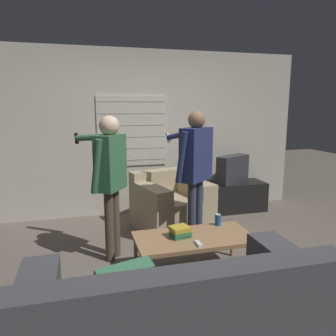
% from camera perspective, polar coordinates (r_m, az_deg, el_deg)
% --- Properties ---
extents(ground_plane, '(16.00, 16.00, 0.00)m').
position_cam_1_polar(ground_plane, '(3.63, 2.07, -17.13)').
color(ground_plane, '#665B51').
extents(wall_back, '(5.20, 0.08, 2.55)m').
position_cam_1_polar(wall_back, '(5.19, -4.59, 6.07)').
color(wall_back, '#BCB7A8').
rests_on(wall_back, ground_plane).
extents(couch_blue, '(1.94, 0.87, 0.83)m').
position_cam_1_polar(couch_blue, '(2.33, 1.54, -25.33)').
color(couch_blue, '#424247').
rests_on(couch_blue, ground_plane).
extents(armchair_beige, '(1.11, 1.07, 0.78)m').
position_cam_1_polar(armchair_beige, '(4.63, 0.46, -6.42)').
color(armchair_beige, tan).
rests_on(armchair_beige, ground_plane).
extents(coffee_table, '(1.19, 0.60, 0.40)m').
position_cam_1_polar(coffee_table, '(3.40, 4.58, -12.31)').
color(coffee_table, '#9E754C').
rests_on(coffee_table, ground_plane).
extents(tv_stand, '(1.08, 0.46, 0.47)m').
position_cam_1_polar(tv_stand, '(5.49, 11.02, -4.90)').
color(tv_stand, black).
rests_on(tv_stand, ground_plane).
extents(tv, '(0.65, 0.48, 0.45)m').
position_cam_1_polar(tv, '(5.38, 11.17, -0.20)').
color(tv, '#2D2D33').
rests_on(tv, tv_stand).
extents(person_left_standing, '(0.56, 0.74, 1.60)m').
position_cam_1_polar(person_left_standing, '(3.59, -10.13, -0.45)').
color(person_left_standing, '#4C4233').
rests_on(person_left_standing, ground_plane).
extents(person_right_standing, '(0.53, 0.85, 1.64)m').
position_cam_1_polar(person_right_standing, '(3.87, 4.75, 1.02)').
color(person_right_standing, '#33384C').
rests_on(person_right_standing, ground_plane).
extents(book_stack, '(0.21, 0.19, 0.11)m').
position_cam_1_polar(book_stack, '(3.34, 2.12, -11.02)').
color(book_stack, '#33754C').
rests_on(book_stack, coffee_table).
extents(soda_can, '(0.07, 0.07, 0.13)m').
position_cam_1_polar(soda_can, '(3.69, 8.69, -8.90)').
color(soda_can, '#194C9E').
rests_on(soda_can, coffee_table).
extents(spare_remote, '(0.04, 0.13, 0.02)m').
position_cam_1_polar(spare_remote, '(3.19, 5.33, -12.99)').
color(spare_remote, white).
rests_on(spare_remote, coffee_table).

